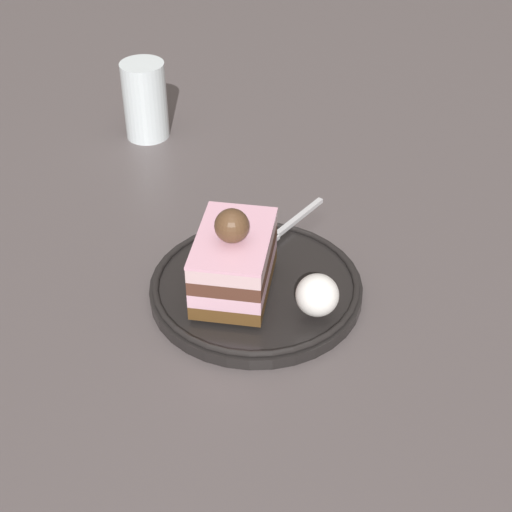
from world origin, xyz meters
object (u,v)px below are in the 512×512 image
Objects in this scene: whipped_cream_dollop at (317,295)px; drink_glass_near at (145,103)px; cake_slice at (234,260)px; fork at (285,228)px; dessert_plate at (256,287)px.

whipped_cream_dollop is 0.42m from drink_glass_near.
cake_slice reaches higher than whipped_cream_dollop.
drink_glass_near reaches higher than fork.
fork is (-0.06, 0.12, -0.02)m from whipped_cream_dollop.
fork is 1.18× the size of drink_glass_near.
cake_slice reaches higher than dessert_plate.
cake_slice is at bearing -137.62° from dessert_plate.
dessert_plate is at bearing 155.49° from whipped_cream_dollop.
drink_glass_near is at bearing 128.42° from dessert_plate.
dessert_plate is at bearing 42.38° from cake_slice.
whipped_cream_dollop is at bearing -47.04° from drink_glass_near.
drink_glass_near reaches higher than whipped_cream_dollop.
cake_slice is 0.93× the size of fork.
dessert_plate is at bearing -51.58° from drink_glass_near.
cake_slice is 0.35m from drink_glass_near.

